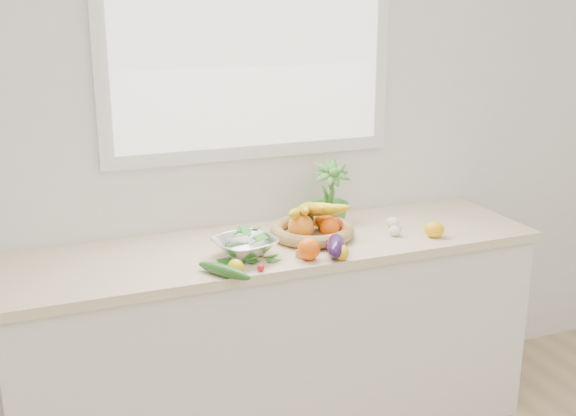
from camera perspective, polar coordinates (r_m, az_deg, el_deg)
name	(u,v)px	position (r m, az deg, el deg)	size (l,w,h in m)	color
back_wall	(250,124)	(3.16, -3.04, 6.68)	(4.50, 0.02, 2.70)	white
counter_cabinet	(276,345)	(3.18, -0.99, -10.75)	(2.20, 0.58, 0.86)	silver
countertop	(275,247)	(3.00, -1.03, -3.11)	(2.24, 0.62, 0.04)	beige
window_frame	(250,29)	(3.10, -3.06, 13.94)	(1.30, 0.03, 1.10)	white
window_pane	(251,29)	(3.08, -2.93, 13.93)	(1.18, 0.01, 0.98)	white
orange_loose	(309,249)	(2.80, 1.65, -3.26)	(0.09, 0.09, 0.09)	#F85407
lemon_a	(236,267)	(2.66, -4.15, -4.70)	(0.06, 0.07, 0.06)	gold
lemon_b	(341,252)	(2.81, 4.19, -3.50)	(0.06, 0.08, 0.06)	#E0B50C
lemon_c	(434,229)	(3.11, 11.47, -1.67)	(0.07, 0.09, 0.07)	#FBAF0D
apple	(334,226)	(3.08, 3.68, -1.43)	(0.08, 0.08, 0.08)	#B52D0E
ginger	(307,251)	(2.85, 1.49, -3.45)	(0.10, 0.04, 0.03)	tan
garlic_a	(395,231)	(3.10, 8.44, -1.81)	(0.05, 0.05, 0.04)	white
garlic_b	(393,222)	(3.21, 8.29, -1.13)	(0.06, 0.06, 0.05)	white
garlic_c	(341,237)	(3.00, 4.23, -2.29)	(0.06, 0.06, 0.05)	white
eggplant	(336,246)	(2.85, 3.82, -3.01)	(0.08, 0.20, 0.08)	#2A103C
cucumber	(224,271)	(2.65, -5.08, -4.97)	(0.05, 0.25, 0.05)	#1D5017
radish	(261,268)	(2.69, -2.15, -4.74)	(0.03, 0.03, 0.03)	red
potted_herb	(330,196)	(3.20, 3.35, 0.96)	(0.17, 0.17, 0.30)	#41822F
fruit_basket	(311,226)	(3.04, 1.87, -1.41)	(0.37, 0.37, 0.19)	#AB8B4C
colander_with_spinach	(245,242)	(2.82, -3.42, -2.71)	(0.30, 0.30, 0.12)	white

